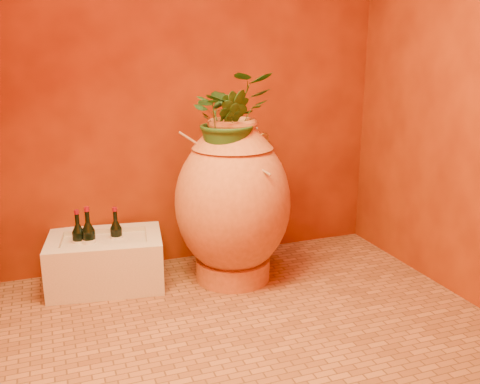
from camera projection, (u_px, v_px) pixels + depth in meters
name	position (u px, v px, depth m)	size (l,w,h in m)	color
floor	(251.00, 325.00, 2.77)	(2.50, 2.50, 0.00)	#955B30
wall_back	(194.00, 69.00, 3.34)	(2.50, 0.02, 2.50)	#591905
wall_right	(470.00, 74.00, 2.85)	(0.02, 2.00, 2.50)	#591905
amphora	(233.00, 202.00, 3.19)	(0.75, 0.75, 0.99)	#C47337
stone_basin	(106.00, 262.00, 3.19)	(0.72, 0.54, 0.31)	beige
wine_bottle_a	(89.00, 241.00, 3.13)	(0.08, 0.08, 0.33)	black
wine_bottle_b	(79.00, 242.00, 3.14)	(0.08, 0.08, 0.31)	black
wine_bottle_c	(117.00, 238.00, 3.22)	(0.07, 0.07, 0.30)	black
wall_tap	(264.00, 145.00, 3.54)	(0.07, 0.16, 0.17)	olive
plant_main	(229.00, 117.00, 3.02)	(0.47, 0.40, 0.52)	#1F4719
plant_side	(228.00, 128.00, 2.99)	(0.24, 0.19, 0.43)	#1F4719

